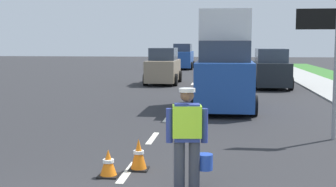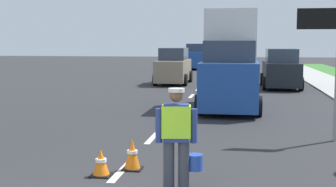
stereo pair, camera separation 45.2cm
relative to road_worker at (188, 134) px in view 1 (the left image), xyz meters
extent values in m
plane|color=#28282B|center=(-1.19, 19.19, -0.93)|extent=(96.00, 96.00, 0.00)
cube|color=silver|center=(-1.19, 0.89, -0.93)|extent=(0.14, 1.40, 0.01)
cube|color=silver|center=(-1.19, 3.89, -0.93)|extent=(0.14, 1.40, 0.01)
cube|color=silver|center=(-1.19, 6.89, -0.93)|extent=(0.14, 1.40, 0.01)
cube|color=silver|center=(-1.19, 9.89, -0.93)|extent=(0.14, 1.40, 0.01)
cube|color=silver|center=(-1.19, 12.89, -0.93)|extent=(0.14, 1.40, 0.01)
cube|color=silver|center=(-1.19, 15.89, -0.93)|extent=(0.14, 1.40, 0.01)
cube|color=silver|center=(-1.19, 18.89, -0.93)|extent=(0.14, 1.40, 0.01)
cube|color=silver|center=(-1.19, 21.89, -0.93)|extent=(0.14, 1.40, 0.01)
cube|color=silver|center=(-1.19, 24.89, -0.93)|extent=(0.14, 1.40, 0.01)
cube|color=silver|center=(-1.19, 27.89, -0.93)|extent=(0.14, 1.40, 0.01)
cube|color=silver|center=(-1.19, 30.89, -0.93)|extent=(0.14, 1.40, 0.01)
cube|color=silver|center=(-1.19, 33.89, -0.93)|extent=(0.14, 1.40, 0.01)
cube|color=silver|center=(-1.19, 36.89, -0.93)|extent=(0.14, 1.40, 0.01)
cube|color=silver|center=(-1.19, 39.89, -0.93)|extent=(0.14, 1.40, 0.01)
cube|color=silver|center=(-1.19, 42.89, -0.93)|extent=(0.14, 1.40, 0.01)
cube|color=silver|center=(-1.19, 45.89, -0.93)|extent=(0.14, 1.40, 0.01)
cylinder|color=#383D4C|center=(-0.14, -0.02, -0.52)|extent=(0.18, 0.18, 0.82)
cylinder|color=#383D4C|center=(0.10, 0.00, -0.52)|extent=(0.18, 0.18, 0.82)
cube|color=navy|center=(-0.02, -0.01, 0.19)|extent=(0.43, 0.28, 0.60)
cube|color=#A5EA33|center=(-0.02, -0.01, 0.21)|extent=(0.49, 0.33, 0.51)
cylinder|color=navy|center=(-0.30, -0.04, 0.14)|extent=(0.11, 0.11, 0.55)
cylinder|color=navy|center=(0.26, 0.02, 0.14)|extent=(0.11, 0.11, 0.55)
sphere|color=brown|center=(-0.02, -0.01, 0.63)|extent=(0.22, 0.22, 0.22)
cylinder|color=silver|center=(-0.02, -0.01, 0.71)|extent=(0.26, 0.26, 0.06)
cylinder|color=#2347B7|center=(0.26, 0.12, -0.48)|extent=(0.26, 0.26, 0.26)
cylinder|color=gray|center=(3.26, 4.31, 0.67)|extent=(0.10, 0.10, 3.20)
cube|color=white|center=(2.86, 4.34, 2.02)|extent=(1.10, 0.05, 0.44)
cube|color=black|center=(2.86, 4.32, 2.02)|extent=(1.16, 0.04, 0.50)
cube|color=black|center=(-1.02, 1.08, -0.92)|extent=(0.36, 0.36, 0.03)
cone|color=orange|center=(-1.02, 1.08, -0.62)|extent=(0.30, 0.30, 0.57)
cylinder|color=white|center=(-1.02, 1.08, -0.59)|extent=(0.20, 0.20, 0.06)
cube|color=black|center=(-1.48, 0.59, -0.92)|extent=(0.36, 0.36, 0.03)
cone|color=orange|center=(-1.48, 0.59, -0.67)|extent=(0.30, 0.30, 0.46)
cylinder|color=white|center=(-1.48, 0.59, -0.65)|extent=(0.20, 0.20, 0.06)
cube|color=#1E4799|center=(0.58, 9.14, 0.03)|extent=(1.90, 4.60, 1.56)
cube|color=#2D3847|center=(0.58, 8.34, 1.16)|extent=(1.67, 1.61, 0.70)
cube|color=silver|center=(0.58, 9.95, 1.71)|extent=(1.81, 2.53, 1.80)
cylinder|color=black|center=(-0.39, 10.57, -0.59)|extent=(0.22, 0.68, 0.68)
cylinder|color=black|center=(1.55, 10.57, -0.59)|extent=(0.22, 0.68, 0.68)
cylinder|color=black|center=(-0.39, 7.72, -0.59)|extent=(0.22, 0.68, 0.68)
cylinder|color=black|center=(1.55, 7.72, -0.59)|extent=(0.22, 0.68, 0.68)
cube|color=#1E4799|center=(-3.06, 33.31, -0.06)|extent=(1.67, 4.19, 1.37)
cube|color=#2D3847|center=(-3.06, 33.42, 0.97)|extent=(1.47, 2.30, 0.70)
cylinder|color=black|center=(-2.20, 32.01, -0.59)|extent=(0.22, 0.68, 0.68)
cylinder|color=black|center=(-3.91, 32.01, -0.59)|extent=(0.22, 0.68, 0.68)
cylinder|color=black|center=(-2.20, 34.61, -0.59)|extent=(0.22, 0.68, 0.68)
cylinder|color=black|center=(-3.91, 34.61, -0.59)|extent=(0.22, 0.68, 0.68)
cube|color=gray|center=(-2.88, 18.79, -0.16)|extent=(1.62, 4.02, 1.18)
cube|color=#2D3847|center=(-2.88, 18.89, 0.78)|extent=(1.43, 2.21, 0.70)
cylinder|color=black|center=(-2.05, 17.54, -0.59)|extent=(0.22, 0.68, 0.68)
cylinder|color=black|center=(-3.71, 17.54, -0.59)|extent=(0.22, 0.68, 0.68)
cylinder|color=black|center=(-2.05, 20.04, -0.59)|extent=(0.22, 0.68, 0.68)
cylinder|color=black|center=(-3.71, 20.04, -0.59)|extent=(0.22, 0.68, 0.68)
cube|color=black|center=(3.03, 17.39, -0.16)|extent=(1.72, 4.39, 1.17)
cube|color=#2D3847|center=(3.03, 17.28, 0.77)|extent=(1.51, 2.41, 0.70)
cylinder|color=black|center=(2.15, 18.75, -0.59)|extent=(0.22, 0.68, 0.68)
cylinder|color=black|center=(3.91, 18.75, -0.59)|extent=(0.22, 0.68, 0.68)
cylinder|color=black|center=(2.15, 16.03, -0.59)|extent=(0.22, 0.68, 0.68)
cylinder|color=black|center=(3.91, 16.03, -0.59)|extent=(0.22, 0.68, 0.68)
camera|label=1|loc=(0.54, -7.14, 1.47)|focal=48.62mm
camera|label=2|loc=(0.99, -7.08, 1.47)|focal=48.62mm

